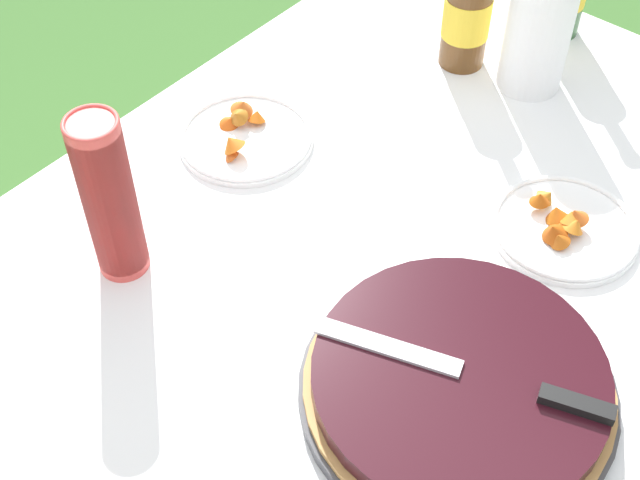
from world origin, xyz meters
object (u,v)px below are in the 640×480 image
at_px(cup_stack, 109,199).
at_px(snack_plate_near, 564,226).
at_px(berry_tart, 458,385).
at_px(serving_knife, 485,376).
at_px(cider_bottle_amber, 468,5).
at_px(paper_towel_roll, 540,20).
at_px(snack_plate_left, 245,136).

height_order(cup_stack, snack_plate_near, cup_stack).
xyz_separation_m(berry_tart, serving_knife, (0.01, -0.03, 0.04)).
relative_size(berry_tart, snack_plate_near, 1.84).
height_order(serving_knife, cider_bottle_amber, cider_bottle_amber).
height_order(snack_plate_near, paper_towel_roll, paper_towel_roll).
relative_size(berry_tart, snack_plate_left, 1.82).
bearing_deg(serving_knife, snack_plate_left, -35.71).
height_order(berry_tart, cup_stack, cup_stack).
bearing_deg(cider_bottle_amber, snack_plate_near, -125.45).
relative_size(serving_knife, paper_towel_roll, 1.41).
height_order(berry_tart, cider_bottle_amber, cider_bottle_amber).
relative_size(cup_stack, snack_plate_near, 1.22).
distance_m(berry_tart, snack_plate_left, 0.57).
relative_size(cider_bottle_amber, snack_plate_near, 1.44).
bearing_deg(snack_plate_near, cup_stack, 135.73).
relative_size(serving_knife, snack_plate_near, 1.66).
distance_m(berry_tart, paper_towel_roll, 0.68).
relative_size(serving_knife, cup_stack, 1.36).
height_order(cup_stack, cider_bottle_amber, cider_bottle_amber).
height_order(snack_plate_near, snack_plate_left, snack_plate_left).
distance_m(snack_plate_near, snack_plate_left, 0.52).
bearing_deg(snack_plate_near, serving_knife, -168.26).
height_order(serving_knife, cup_stack, cup_stack).
bearing_deg(snack_plate_near, cider_bottle_amber, 54.55).
bearing_deg(cup_stack, snack_plate_near, -44.27).
bearing_deg(cup_stack, berry_tart, -75.98).
distance_m(berry_tart, serving_knife, 0.05).
relative_size(serving_knife, cider_bottle_amber, 1.15).
bearing_deg(snack_plate_left, paper_towel_roll, -32.25).
bearing_deg(serving_knife, snack_plate_near, -97.07).
distance_m(serving_knife, cider_bottle_amber, 0.72).
bearing_deg(cider_bottle_amber, cup_stack, 172.21).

